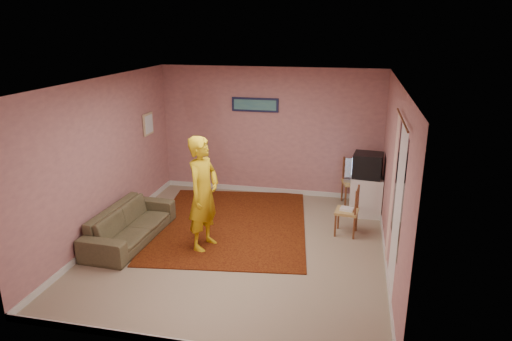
% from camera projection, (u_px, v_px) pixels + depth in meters
% --- Properties ---
extents(ground, '(5.00, 5.00, 0.00)m').
position_uv_depth(ground, '(240.00, 245.00, 7.30)').
color(ground, gray).
rests_on(ground, ground).
extents(wall_back, '(4.50, 0.02, 2.60)m').
position_uv_depth(wall_back, '(270.00, 132.00, 9.23)').
color(wall_back, tan).
rests_on(wall_back, ground).
extents(wall_front, '(4.50, 0.02, 2.60)m').
position_uv_depth(wall_front, '(178.00, 241.00, 4.58)').
color(wall_front, tan).
rests_on(wall_front, ground).
extents(wall_left, '(0.02, 5.00, 2.60)m').
position_uv_depth(wall_left, '(105.00, 159.00, 7.36)').
color(wall_left, tan).
rests_on(wall_left, ground).
extents(wall_right, '(0.02, 5.00, 2.60)m').
position_uv_depth(wall_right, '(393.00, 178.00, 6.45)').
color(wall_right, tan).
rests_on(wall_right, ground).
extents(ceiling, '(4.50, 5.00, 0.02)m').
position_uv_depth(ceiling, '(239.00, 81.00, 6.51)').
color(ceiling, silver).
rests_on(ceiling, wall_back).
extents(baseboard_back, '(4.50, 0.02, 0.10)m').
position_uv_depth(baseboard_back, '(269.00, 190.00, 9.61)').
color(baseboard_back, silver).
rests_on(baseboard_back, ground).
extents(baseboard_left, '(0.02, 5.00, 0.10)m').
position_uv_depth(baseboard_left, '(113.00, 230.00, 7.74)').
color(baseboard_left, silver).
rests_on(baseboard_left, ground).
extents(baseboard_right, '(0.02, 5.00, 0.10)m').
position_uv_depth(baseboard_right, '(385.00, 257.00, 6.83)').
color(baseboard_right, silver).
rests_on(baseboard_right, ground).
extents(window, '(0.01, 1.10, 1.50)m').
position_uv_depth(window, '(399.00, 190.00, 5.57)').
color(window, black).
rests_on(window, wall_right).
extents(curtain_sheer, '(0.01, 0.75, 2.10)m').
position_uv_depth(curtain_sheer, '(397.00, 209.00, 5.49)').
color(curtain_sheer, silver).
rests_on(curtain_sheer, wall_right).
extents(curtain_floral, '(0.01, 0.35, 2.10)m').
position_uv_depth(curtain_floral, '(392.00, 190.00, 6.15)').
color(curtain_floral, white).
rests_on(curtain_floral, wall_right).
extents(curtain_rod, '(0.02, 1.40, 0.02)m').
position_uv_depth(curtain_rod, '(402.00, 119.00, 5.31)').
color(curtain_rod, brown).
rests_on(curtain_rod, wall_right).
extents(picture_back, '(0.95, 0.04, 0.28)m').
position_uv_depth(picture_back, '(255.00, 105.00, 9.10)').
color(picture_back, '#141737').
rests_on(picture_back, wall_back).
extents(picture_left, '(0.04, 0.38, 0.42)m').
position_uv_depth(picture_left, '(148.00, 124.00, 8.77)').
color(picture_left, tan).
rests_on(picture_left, wall_left).
extents(area_rug, '(3.01, 3.57, 0.02)m').
position_uv_depth(area_rug, '(231.00, 224.00, 8.07)').
color(area_rug, black).
rests_on(area_rug, ground).
extents(tv_cabinet, '(0.57, 0.52, 0.73)m').
position_uv_depth(tv_cabinet, '(365.00, 196.00, 8.42)').
color(tv_cabinet, silver).
rests_on(tv_cabinet, ground).
extents(crt_tv, '(0.56, 0.52, 0.44)m').
position_uv_depth(crt_tv, '(368.00, 165.00, 8.24)').
color(crt_tv, black).
rests_on(crt_tv, tv_cabinet).
extents(chair_a, '(0.49, 0.48, 0.50)m').
position_uv_depth(chair_a, '(354.00, 177.00, 8.83)').
color(chair_a, tan).
rests_on(chair_a, ground).
extents(dvd_player, '(0.38, 0.30, 0.06)m').
position_uv_depth(dvd_player, '(354.00, 180.00, 8.85)').
color(dvd_player, '#A7A7AB').
rests_on(dvd_player, chair_a).
extents(blue_throw, '(0.36, 0.05, 0.38)m').
position_uv_depth(blue_throw, '(355.00, 168.00, 8.78)').
color(blue_throw, '#88B7DF').
rests_on(blue_throw, chair_a).
extents(chair_b, '(0.40, 0.42, 0.46)m').
position_uv_depth(chair_b, '(347.00, 205.00, 7.56)').
color(chair_b, tan).
rests_on(chair_b, ground).
extents(game_console, '(0.24, 0.19, 0.04)m').
position_uv_depth(game_console, '(347.00, 209.00, 7.58)').
color(game_console, white).
rests_on(game_console, chair_b).
extents(sofa, '(0.81, 1.93, 0.56)m').
position_uv_depth(sofa, '(130.00, 224.00, 7.41)').
color(sofa, brown).
rests_on(sofa, ground).
extents(person, '(0.57, 0.74, 1.80)m').
position_uv_depth(person, '(203.00, 193.00, 6.99)').
color(person, gold).
rests_on(person, ground).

